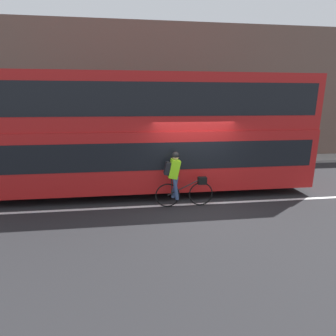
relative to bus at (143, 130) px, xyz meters
The scene contains 6 objects.
ground_plane 2.99m from the bus, 42.99° to the right, with size 80.00×80.00×0.00m, color #232326.
road_center_line 3.05m from the bus, 45.36° to the right, with size 50.00×0.14×0.01m, color silver.
sidewalk_curb 4.78m from the bus, 69.47° to the left, with size 60.00×1.61×0.13m.
building_facade 5.36m from the bus, 73.16° to the left, with size 60.00×0.30×6.87m.
bus is the anchor object (origin of this frame).
cyclist_on_bike 2.28m from the bus, 59.39° to the right, with size 1.76×0.32×1.69m.
Camera 1 is at (-1.78, -7.55, 3.07)m, focal length 28.00 mm.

